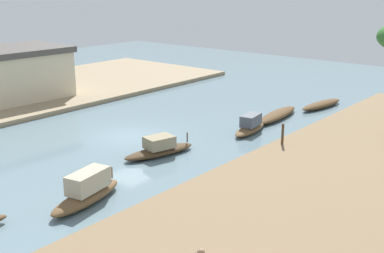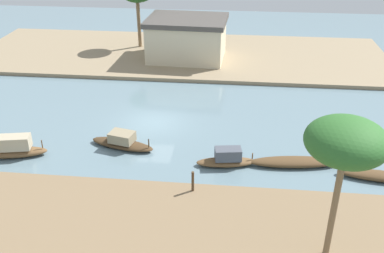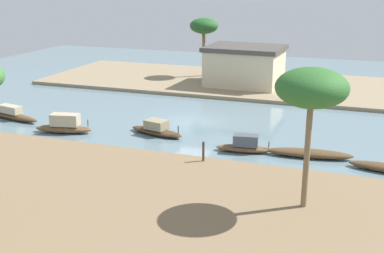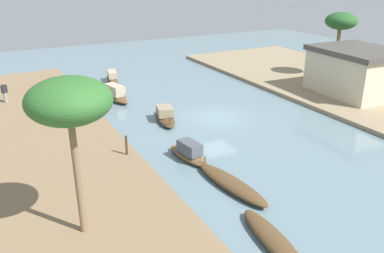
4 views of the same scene
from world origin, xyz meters
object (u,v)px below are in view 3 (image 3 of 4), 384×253
(sampan_with_tall_canopy, at_px, (12,114))
(sampan_midstream, at_px, (156,129))
(sampan_foreground, at_px, (309,153))
(mooring_post, at_px, (203,151))
(sampan_open_hull, at_px, (64,125))
(palm_tree_left_far, at_px, (312,89))
(riverside_building, at_px, (245,65))
(palm_tree_right_tall, at_px, (204,27))
(sampan_near_left_bank, at_px, (245,145))

(sampan_with_tall_canopy, height_order, sampan_midstream, sampan_with_tall_canopy)
(sampan_foreground, bearing_deg, sampan_midstream, 168.26)
(sampan_midstream, xyz_separation_m, mooring_post, (4.87, -4.53, 0.52))
(sampan_midstream, height_order, sampan_foreground, sampan_midstream)
(sampan_open_hull, relative_size, sampan_foreground, 0.80)
(sampan_with_tall_canopy, xyz_separation_m, sampan_midstream, (11.89, 0.14, -0.01))
(palm_tree_left_far, distance_m, riverside_building, 26.89)
(sampan_foreground, height_order, mooring_post, mooring_post)
(mooring_post, bearing_deg, palm_tree_right_tall, 108.13)
(sampan_foreground, relative_size, riverside_building, 0.70)
(sampan_with_tall_canopy, bearing_deg, mooring_post, -2.65)
(sampan_open_hull, xyz_separation_m, palm_tree_left_far, (17.19, -6.77, 5.26))
(sampan_with_tall_canopy, distance_m, palm_tree_left_far, 24.94)
(sampan_near_left_bank, xyz_separation_m, sampan_open_hull, (-12.72, -0.34, 0.11))
(sampan_foreground, xyz_separation_m, palm_tree_right_tall, (-13.42, 20.60, 5.21))
(sampan_open_hull, xyz_separation_m, sampan_midstream, (6.20, 1.73, -0.14))
(sampan_foreground, relative_size, palm_tree_left_far, 0.82)
(sampan_near_left_bank, bearing_deg, riverside_building, 95.15)
(sampan_near_left_bank, height_order, sampan_open_hull, sampan_open_hull)
(mooring_post, bearing_deg, palm_tree_left_far, -33.01)
(sampan_near_left_bank, bearing_deg, mooring_post, -126.30)
(sampan_midstream, xyz_separation_m, sampan_foreground, (10.40, -1.03, -0.13))
(riverside_building, bearing_deg, palm_tree_right_tall, 152.97)
(sampan_near_left_bank, relative_size, mooring_post, 3.10)
(sampan_with_tall_canopy, relative_size, palm_tree_left_far, 0.84)
(mooring_post, height_order, palm_tree_right_tall, palm_tree_right_tall)
(sampan_foreground, xyz_separation_m, mooring_post, (-5.53, -3.50, 0.65))
(sampan_near_left_bank, relative_size, palm_tree_right_tall, 0.59)
(sampan_open_hull, bearing_deg, sampan_midstream, 4.01)
(sampan_with_tall_canopy, distance_m, mooring_post, 17.33)
(sampan_with_tall_canopy, distance_m, sampan_foreground, 22.30)
(sampan_with_tall_canopy, xyz_separation_m, palm_tree_left_far, (22.87, -8.36, 5.40))
(sampan_with_tall_canopy, height_order, sampan_near_left_bank, sampan_near_left_bank)
(palm_tree_left_far, bearing_deg, sampan_with_tall_canopy, 159.92)
(sampan_midstream, xyz_separation_m, palm_tree_right_tall, (-3.02, 19.57, 5.08))
(sampan_midstream, xyz_separation_m, palm_tree_left_far, (10.98, -8.50, 5.41))
(mooring_post, distance_m, palm_tree_right_tall, 25.76)
(sampan_near_left_bank, height_order, riverside_building, riverside_building)
(palm_tree_right_tall, bearing_deg, sampan_open_hull, -98.49)
(sampan_open_hull, relative_size, palm_tree_right_tall, 0.69)
(sampan_with_tall_canopy, relative_size, sampan_near_left_bank, 1.51)
(sampan_with_tall_canopy, distance_m, sampan_midstream, 11.89)
(mooring_post, bearing_deg, sampan_foreground, 32.36)
(sampan_midstream, bearing_deg, sampan_with_tall_canopy, -165.56)
(palm_tree_right_tall, height_order, riverside_building, palm_tree_right_tall)
(sampan_near_left_bank, relative_size, sampan_foreground, 0.68)
(sampan_with_tall_canopy, bearing_deg, sampan_midstream, 12.72)
(sampan_midstream, relative_size, palm_tree_left_far, 0.67)
(sampan_with_tall_canopy, xyz_separation_m, mooring_post, (16.76, -4.39, 0.51))
(sampan_near_left_bank, bearing_deg, palm_tree_right_tall, 105.89)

